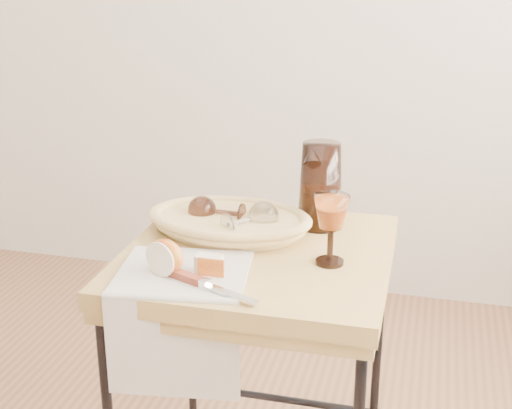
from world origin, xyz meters
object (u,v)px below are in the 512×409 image
(side_table, at_px, (258,391))
(goblet_lying_a, at_px, (219,212))
(table_knife, at_px, (208,284))
(tea_towel, at_px, (183,272))
(pitcher, at_px, (321,185))
(goblet_lying_b, at_px, (248,220))
(bread_basket, at_px, (230,224))
(wine_goblet, at_px, (331,230))
(apple_half, at_px, (167,256))

(side_table, xyz_separation_m, goblet_lying_a, (-0.13, 0.10, 0.44))
(side_table, xyz_separation_m, table_knife, (-0.05, -0.23, 0.41))
(tea_towel, distance_m, goblet_lying_a, 0.27)
(table_knife, bearing_deg, tea_towel, 163.00)
(goblet_lying_a, bearing_deg, table_knife, 106.74)
(side_table, relative_size, table_knife, 3.46)
(pitcher, bearing_deg, goblet_lying_b, -159.06)
(side_table, relative_size, goblet_lying_b, 6.37)
(tea_towel, height_order, bread_basket, bread_basket)
(pitcher, bearing_deg, side_table, -140.08)
(side_table, height_order, goblet_lying_a, goblet_lying_a)
(goblet_lying_a, distance_m, table_knife, 0.34)
(bread_basket, distance_m, goblet_lying_a, 0.04)
(wine_goblet, bearing_deg, tea_towel, -156.12)
(wine_goblet, bearing_deg, side_table, 168.80)
(pitcher, bearing_deg, wine_goblet, -93.60)
(bread_basket, height_order, table_knife, bread_basket)
(pitcher, distance_m, table_knife, 0.46)
(tea_towel, height_order, pitcher, pitcher)
(apple_half, relative_size, table_knife, 0.37)
(pitcher, xyz_separation_m, table_knife, (-0.16, -0.42, -0.09))
(bread_basket, distance_m, pitcher, 0.25)
(goblet_lying_a, height_order, pitcher, pitcher)
(bread_basket, xyz_separation_m, apple_half, (-0.06, -0.26, 0.02))
(bread_basket, xyz_separation_m, wine_goblet, (0.27, -0.12, 0.06))
(bread_basket, bearing_deg, goblet_lying_b, -20.53)
(side_table, xyz_separation_m, pitcher, (0.11, 0.19, 0.50))
(wine_goblet, bearing_deg, apple_half, -155.96)
(tea_towel, relative_size, table_knife, 1.24)
(side_table, bearing_deg, pitcher, 58.96)
(side_table, height_order, wine_goblet, wine_goblet)
(goblet_lying_b, xyz_separation_m, table_knife, (-0.01, -0.29, -0.03))
(tea_towel, xyz_separation_m, table_knife, (0.08, -0.07, 0.01))
(pitcher, relative_size, apple_half, 3.07)
(side_table, relative_size, wine_goblet, 4.76)
(table_knife, bearing_deg, goblet_lying_a, 126.17)
(side_table, distance_m, wine_goblet, 0.50)
(wine_goblet, xyz_separation_m, apple_half, (-0.33, -0.15, -0.04))
(apple_half, bearing_deg, side_table, 69.85)
(pitcher, distance_m, wine_goblet, 0.23)
(pitcher, bearing_deg, tea_towel, -142.94)
(goblet_lying_a, height_order, apple_half, goblet_lying_a)
(apple_half, height_order, table_knife, apple_half)
(goblet_lying_b, bearing_deg, goblet_lying_a, 107.61)
(bread_basket, bearing_deg, wine_goblet, -22.14)
(goblet_lying_b, bearing_deg, table_knife, -140.17)
(goblet_lying_b, height_order, table_knife, goblet_lying_b)
(bread_basket, bearing_deg, tea_towel, -96.04)
(tea_towel, bearing_deg, wine_goblet, 15.77)
(table_knife, bearing_deg, wine_goblet, 64.51)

